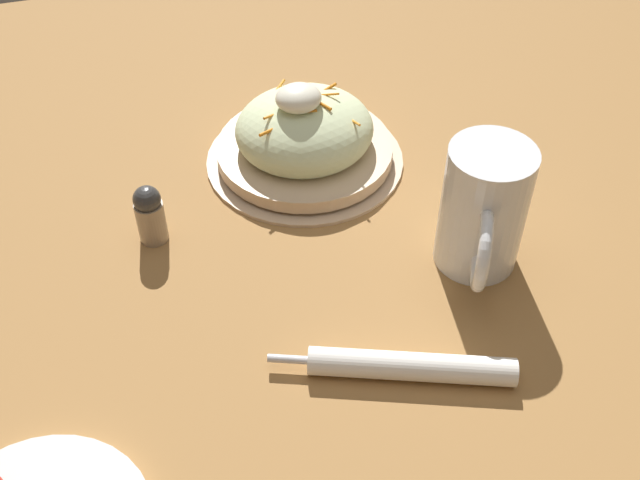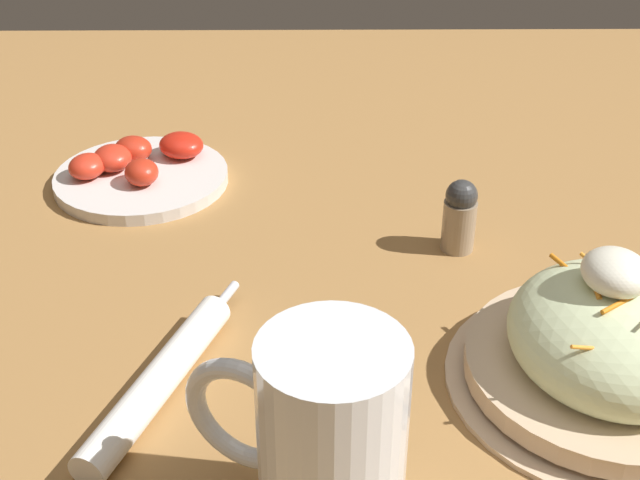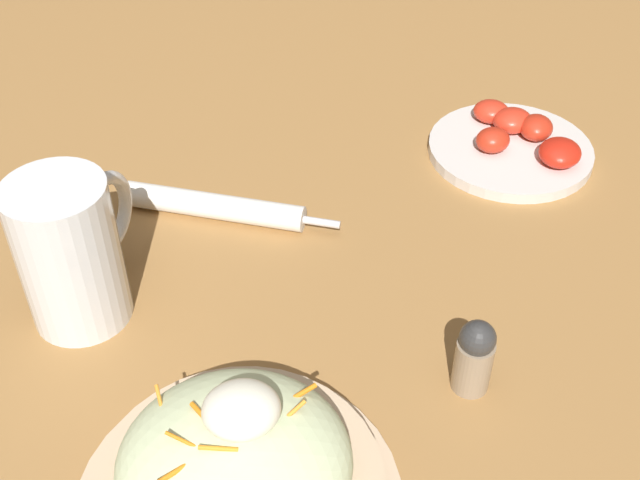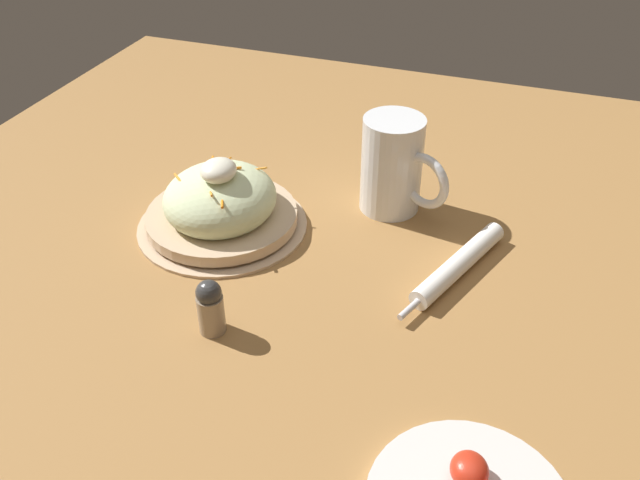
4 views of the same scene
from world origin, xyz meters
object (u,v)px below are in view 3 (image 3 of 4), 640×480
at_px(salad_plate, 236,472).
at_px(salt_shaker, 474,356).
at_px(tomato_plate, 514,144).
at_px(beer_mug, 72,257).
at_px(napkin_roll, 216,206).

distance_m(salad_plate, salt_shaker, 0.20).
xyz_separation_m(salad_plate, tomato_plate, (0.32, 0.39, -0.02)).
relative_size(salad_plate, tomato_plate, 1.29).
distance_m(beer_mug, napkin_roll, 0.17).
distance_m(napkin_roll, salt_shaker, 0.31).
xyz_separation_m(napkin_roll, tomato_plate, (0.32, 0.07, -0.00)).
bearing_deg(tomato_plate, salad_plate, -129.44).
height_order(napkin_roll, salt_shaker, salt_shaker).
bearing_deg(salad_plate, napkin_roll, 91.17).
bearing_deg(napkin_roll, beer_mug, -135.03).
relative_size(salad_plate, salt_shaker, 3.34).
xyz_separation_m(beer_mug, salt_shaker, (0.31, -0.12, -0.03)).
height_order(napkin_roll, tomato_plate, tomato_plate).
xyz_separation_m(napkin_roll, salt_shaker, (0.19, -0.24, 0.02)).
distance_m(salad_plate, tomato_plate, 0.50).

